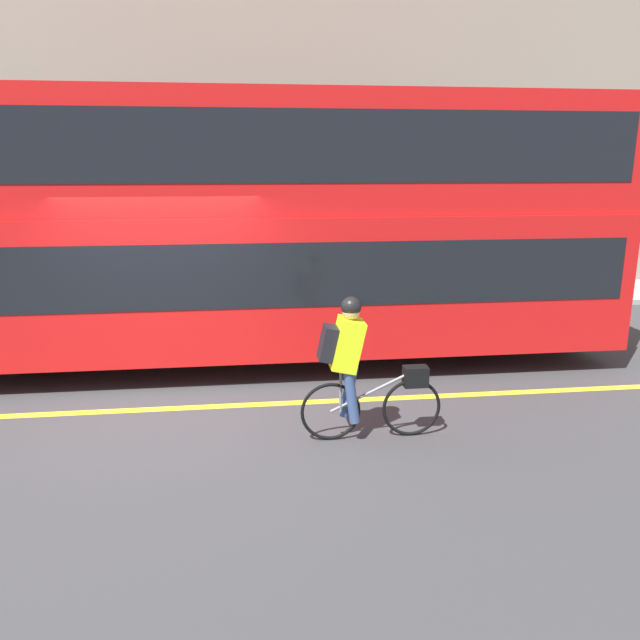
# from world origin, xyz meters

# --- Properties ---
(ground_plane) EXTENTS (80.00, 80.00, 0.00)m
(ground_plane) POSITION_xyz_m (0.00, 0.00, 0.00)
(ground_plane) COLOR #38383A
(road_center_line) EXTENTS (50.00, 0.14, 0.01)m
(road_center_line) POSITION_xyz_m (0.00, -0.09, 0.00)
(road_center_line) COLOR yellow
(road_center_line) RESTS_ON ground_plane
(sidewalk_curb) EXTENTS (60.00, 2.16, 0.11)m
(sidewalk_curb) POSITION_xyz_m (0.00, 5.58, 0.05)
(sidewalk_curb) COLOR gray
(sidewalk_curb) RESTS_ON ground_plane
(building_facade) EXTENTS (60.00, 0.30, 8.71)m
(building_facade) POSITION_xyz_m (0.00, 6.81, 4.35)
(building_facade) COLOR gray
(building_facade) RESTS_ON ground_plane
(bus) EXTENTS (10.29, 2.49, 3.81)m
(bus) POSITION_xyz_m (1.23, 1.74, 2.12)
(bus) COLOR black
(bus) RESTS_ON ground_plane
(cyclist_on_bike) EXTENTS (1.53, 0.32, 1.57)m
(cyclist_on_bike) POSITION_xyz_m (2.18, -1.18, 0.85)
(cyclist_on_bike) COLOR black
(cyclist_on_bike) RESTS_ON ground_plane
(trash_bin) EXTENTS (0.53, 0.53, 0.88)m
(trash_bin) POSITION_xyz_m (4.32, 5.47, 0.55)
(trash_bin) COLOR #194C23
(trash_bin) RESTS_ON sidewalk_curb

